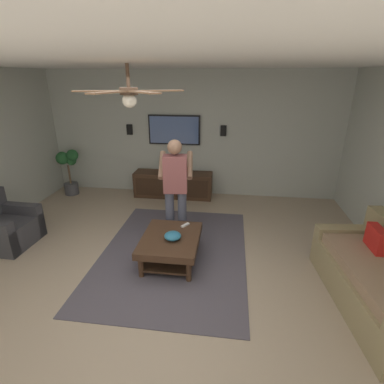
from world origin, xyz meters
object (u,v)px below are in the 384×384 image
object	(u,v)px
coffee_table	(171,243)
ceiling_fan	(129,94)
bowl	(173,236)
vase_round	(166,167)
wall_speaker_right	(130,130)
media_console	(173,185)
couch	(382,283)
armchair	(3,228)
remote_white	(185,225)
potted_plant_tall	(69,168)
wall_speaker_left	(223,131)
person_standing	(175,184)
tv	(174,130)

from	to	relation	value
coffee_table	ceiling_fan	world-z (taller)	ceiling_fan
bowl	vase_round	distance (m)	2.64
bowl	wall_speaker_right	distance (m)	3.30
media_console	couch	bearing A→B (deg)	44.74
bowl	armchair	bearing A→B (deg)	86.23
couch	vase_round	distance (m)	4.41
couch	armchair	bearing A→B (deg)	-12.70
remote_white	vase_round	distance (m)	2.28
bowl	ceiling_fan	xyz separation A→B (m)	(-0.25, 0.39, 1.88)
ceiling_fan	potted_plant_tall	bearing A→B (deg)	42.52
potted_plant_tall	wall_speaker_left	xyz separation A→B (m)	(0.38, -3.39, 0.84)
person_standing	coffee_table	bearing A→B (deg)	176.77
armchair	ceiling_fan	world-z (taller)	ceiling_fan
potted_plant_tall	bowl	size ratio (longest dim) A/B	4.34
person_standing	ceiling_fan	size ratio (longest dim) A/B	1.39
remote_white	ceiling_fan	xyz separation A→B (m)	(-0.67, 0.50, 1.92)
coffee_table	media_console	bearing A→B (deg)	10.25
media_console	remote_white	bearing A→B (deg)	15.89
coffee_table	vase_round	bearing A→B (deg)	13.49
tv	wall_speaker_right	xyz separation A→B (m)	(0.01, 1.00, -0.02)
couch	wall_speaker_right	world-z (taller)	wall_speaker_right
armchair	bowl	distance (m)	2.77
media_console	vase_round	world-z (taller)	vase_round
coffee_table	tv	world-z (taller)	tv
tv	armchair	bearing A→B (deg)	-41.25
media_console	potted_plant_tall	bearing A→B (deg)	-86.91
tv	wall_speaker_left	xyz separation A→B (m)	(0.01, -1.05, 0.01)
person_standing	vase_round	distance (m)	1.90
media_console	tv	bearing A→B (deg)	-180.00
tv	vase_round	bearing A→B (deg)	-34.99
remote_white	potted_plant_tall	bearing A→B (deg)	-90.76
remote_white	person_standing	bearing A→B (deg)	-115.79
bowl	vase_round	bearing A→B (deg)	14.12
tv	remote_white	xyz separation A→B (m)	(-2.35, -0.60, -1.02)
wall_speaker_left	person_standing	bearing A→B (deg)	162.09
bowl	vase_round	xyz separation A→B (m)	(2.55, 0.64, 0.21)
vase_round	wall_speaker_left	world-z (taller)	wall_speaker_left
armchair	wall_speaker_left	size ratio (longest dim) A/B	3.79
media_console	person_standing	world-z (taller)	person_standing
armchair	potted_plant_tall	size ratio (longest dim) A/B	0.82
wall_speaker_right	ceiling_fan	world-z (taller)	ceiling_fan
coffee_table	potted_plant_tall	world-z (taller)	potted_plant_tall
coffee_table	remote_white	world-z (taller)	remote_white
person_standing	bowl	bearing A→B (deg)	179.83
bowl	wall_speaker_left	distance (m)	3.00
remote_white	ceiling_fan	size ratio (longest dim) A/B	0.13
armchair	remote_white	world-z (taller)	armchair
potted_plant_tall	vase_round	bearing A→B (deg)	-86.05
potted_plant_tall	couch	bearing A→B (deg)	-118.56
potted_plant_tall	vase_round	size ratio (longest dim) A/B	4.61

